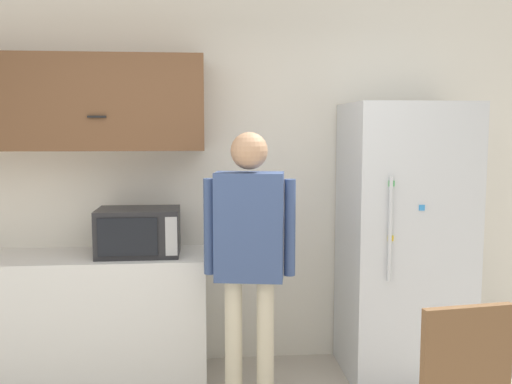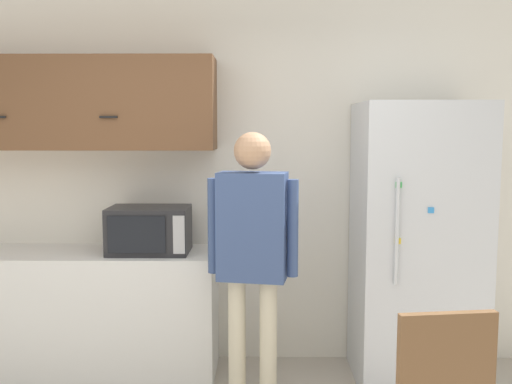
{
  "view_description": "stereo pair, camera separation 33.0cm",
  "coord_description": "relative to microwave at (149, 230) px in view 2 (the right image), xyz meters",
  "views": [
    {
      "loc": [
        -0.06,
        -2.13,
        1.75
      ],
      "look_at": [
        0.23,
        1.13,
        1.38
      ],
      "focal_mm": 40.0,
      "sensor_mm": 36.0,
      "label": 1
    },
    {
      "loc": [
        0.27,
        -2.15,
        1.75
      ],
      "look_at": [
        0.23,
        1.13,
        1.38
      ],
      "focal_mm": 40.0,
      "sensor_mm": 36.0,
      "label": 2
    }
  ],
  "objects": [
    {
      "name": "refrigerator",
      "position": [
        1.84,
        -0.06,
        -0.08
      ],
      "size": [
        0.81,
        0.74,
        1.92
      ],
      "color": "silver",
      "rests_on": "ground_plane"
    },
    {
      "name": "person",
      "position": [
        0.73,
        -0.43,
        0.01
      ],
      "size": [
        0.56,
        0.29,
        1.72
      ],
      "rotation": [
        0.0,
        0.0,
        -0.17
      ],
      "color": "beige",
      "rests_on": "ground_plane"
    },
    {
      "name": "microwave",
      "position": [
        0.0,
        0.0,
        0.0
      ],
      "size": [
        0.55,
        0.37,
        0.32
      ],
      "color": "#232326",
      "rests_on": "counter"
    },
    {
      "name": "upper_cabinets",
      "position": [
        -0.61,
        0.12,
        0.87
      ],
      "size": [
        2.14,
        0.4,
        0.64
      ],
      "color": "brown"
    },
    {
      "name": "back_wall",
      "position": [
        0.52,
        0.33,
        0.31
      ],
      "size": [
        6.0,
        0.06,
        2.7
      ],
      "color": "silver",
      "rests_on": "ground_plane"
    },
    {
      "name": "counter",
      "position": [
        -0.61,
        0.02,
        -0.6
      ],
      "size": [
        2.14,
        0.56,
        0.88
      ],
      "color": "silver",
      "rests_on": "ground_plane"
    }
  ]
}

